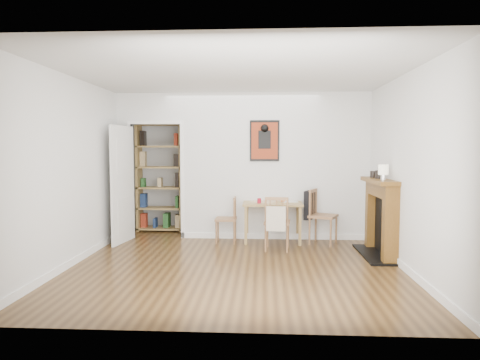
# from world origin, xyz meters

# --- Properties ---
(ground) EXTENTS (5.20, 5.20, 0.00)m
(ground) POSITION_xyz_m (0.00, 0.00, 0.00)
(ground) COLOR brown
(ground) RESTS_ON ground
(room_shell) EXTENTS (5.20, 5.20, 5.20)m
(room_shell) POSITION_xyz_m (0.10, 1.34, 1.30)
(room_shell) COLOR silver
(room_shell) RESTS_ON ground
(dining_table) EXTENTS (1.01, 0.64, 0.69)m
(dining_table) POSITION_xyz_m (0.54, 1.10, 0.61)
(dining_table) COLOR #9C7C49
(dining_table) RESTS_ON ground
(chair_left) EXTENTS (0.39, 0.39, 0.79)m
(chair_left) POSITION_xyz_m (-0.26, 1.04, 0.39)
(chair_left) COLOR #946C45
(chair_left) RESTS_ON ground
(chair_right) EXTENTS (0.65, 0.61, 0.93)m
(chair_right) POSITION_xyz_m (1.37, 1.01, 0.48)
(chair_right) COLOR #946C45
(chair_right) RESTS_ON ground
(chair_front) EXTENTS (0.48, 0.53, 0.87)m
(chair_front) POSITION_xyz_m (0.60, 0.50, 0.44)
(chair_front) COLOR #946C45
(chair_front) RESTS_ON ground
(bookshelf) EXTENTS (0.89, 0.36, 2.12)m
(bookshelf) POSITION_xyz_m (-1.64, 2.04, 1.05)
(bookshelf) COLOR #9C7C49
(bookshelf) RESTS_ON ground
(fireplace) EXTENTS (0.45, 1.25, 1.16)m
(fireplace) POSITION_xyz_m (2.16, 0.25, 0.62)
(fireplace) COLOR brown
(fireplace) RESTS_ON ground
(red_glass) EXTENTS (0.07, 0.07, 0.08)m
(red_glass) POSITION_xyz_m (0.31, 0.98, 0.73)
(red_glass) COLOR maroon
(red_glass) RESTS_ON dining_table
(orange_fruit) EXTENTS (0.08, 0.08, 0.08)m
(orange_fruit) POSITION_xyz_m (0.72, 1.15, 0.73)
(orange_fruit) COLOR orange
(orange_fruit) RESTS_ON dining_table
(placemat) EXTENTS (0.50, 0.42, 0.00)m
(placemat) POSITION_xyz_m (0.38, 1.18, 0.69)
(placemat) COLOR beige
(placemat) RESTS_ON dining_table
(notebook) EXTENTS (0.30, 0.24, 0.01)m
(notebook) POSITION_xyz_m (0.83, 1.20, 0.69)
(notebook) COLOR silver
(notebook) RESTS_ON dining_table
(mantel_lamp) EXTENTS (0.14, 0.14, 0.22)m
(mantel_lamp) POSITION_xyz_m (2.09, -0.05, 1.30)
(mantel_lamp) COLOR silver
(mantel_lamp) RESTS_ON fireplace
(ceramic_jar_a) EXTENTS (0.11, 0.11, 0.13)m
(ceramic_jar_a) POSITION_xyz_m (2.12, 0.29, 1.22)
(ceramic_jar_a) COLOR black
(ceramic_jar_a) RESTS_ON fireplace
(ceramic_jar_b) EXTENTS (0.08, 0.08, 0.10)m
(ceramic_jar_b) POSITION_xyz_m (2.08, 0.53, 1.21)
(ceramic_jar_b) COLOR black
(ceramic_jar_b) RESTS_ON fireplace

